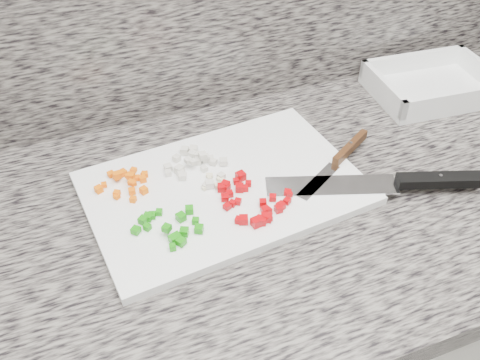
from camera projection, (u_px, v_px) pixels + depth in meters
name	position (u px, v px, depth m)	size (l,w,h in m)	color
cabinet	(274.00, 351.00, 1.18)	(3.92, 0.62, 0.86)	silver
countertop	(285.00, 202.00, 0.89)	(3.96, 0.64, 0.04)	slate
cutting_board	(224.00, 188.00, 0.87)	(0.44, 0.29, 0.01)	white
carrot_pile	(126.00, 182.00, 0.86)	(0.09, 0.09, 0.02)	#FE6805
onion_pile	(195.00, 163.00, 0.90)	(0.11, 0.12, 0.02)	silver
green_pepper_pile	(170.00, 226.00, 0.79)	(0.10, 0.09, 0.02)	#188A0C
red_pepper_pile	(251.00, 201.00, 0.83)	(0.11, 0.12, 0.01)	#B20208
garlic_pile	(217.00, 182.00, 0.87)	(0.04, 0.05, 0.01)	beige
chef_knife	(402.00, 182.00, 0.86)	(0.34, 0.15, 0.02)	silver
paring_knife	(343.00, 155.00, 0.92)	(0.19, 0.12, 0.02)	silver
tray	(432.00, 86.00, 1.10)	(0.26, 0.19, 0.05)	white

